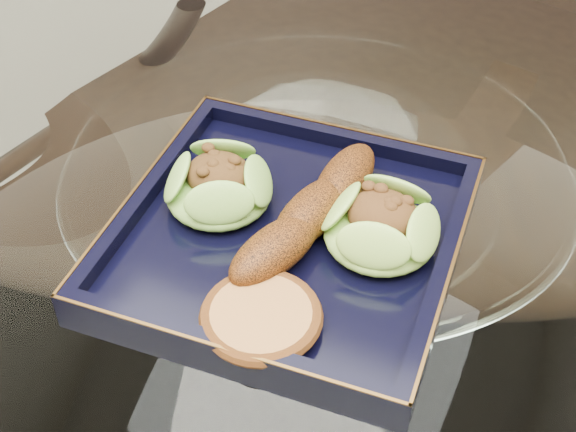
% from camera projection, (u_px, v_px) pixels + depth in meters
% --- Properties ---
extents(dining_table, '(1.13, 1.13, 0.77)m').
position_uv_depth(dining_table, '(312.00, 326.00, 0.82)').
color(dining_table, white).
rests_on(dining_table, ground).
extents(dining_chair, '(0.52, 0.52, 1.03)m').
position_uv_depth(dining_chair, '(410.00, 100.00, 1.15)').
color(dining_chair, black).
rests_on(dining_chair, ground).
extents(navy_plate, '(0.29, 0.29, 0.02)m').
position_uv_depth(navy_plate, '(288.00, 242.00, 0.66)').
color(navy_plate, black).
rests_on(navy_plate, dining_table).
extents(lettuce_wrap_left, '(0.09, 0.09, 0.03)m').
position_uv_depth(lettuce_wrap_left, '(219.00, 188.00, 0.67)').
color(lettuce_wrap_left, '#50952B').
rests_on(lettuce_wrap_left, navy_plate).
extents(lettuce_wrap_right, '(0.12, 0.12, 0.03)m').
position_uv_depth(lettuce_wrap_right, '(381.00, 229.00, 0.63)').
color(lettuce_wrap_right, '#65A530').
rests_on(lettuce_wrap_right, navy_plate).
extents(roasted_plantain, '(0.07, 0.19, 0.03)m').
position_uv_depth(roasted_plantain, '(311.00, 212.00, 0.65)').
color(roasted_plantain, '#612D0A').
rests_on(roasted_plantain, navy_plate).
extents(crumb_patty, '(0.10, 0.10, 0.01)m').
position_uv_depth(crumb_patty, '(261.00, 318.00, 0.58)').
color(crumb_patty, '#B9773D').
rests_on(crumb_patty, navy_plate).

